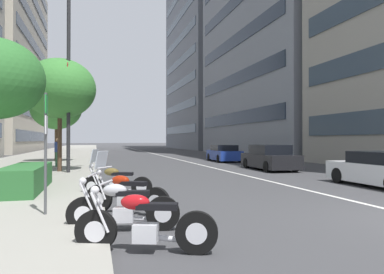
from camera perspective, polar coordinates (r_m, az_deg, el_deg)
sidewalk_right_plaza at (r=36.25m, az=-21.56°, el=-3.11°), size 160.00×8.42×0.15m
lane_centre_stripe at (r=41.66m, az=-5.29°, el=-2.89°), size 110.00×0.16×0.01m
motorcycle_mid_row at (r=5.77m, az=-7.65°, el=-13.91°), size 0.94×2.17×1.11m
motorcycle_nearest_camera at (r=7.17m, az=-11.09°, el=-11.25°), size 0.72×2.17×1.11m
motorcycle_by_sign_pole at (r=8.70m, az=-10.64°, el=-9.16°), size 1.32×1.89×1.50m
motorcycle_under_tarp at (r=11.33m, az=-12.18°, el=-7.19°), size 0.97×2.11×1.48m
car_approaching_light at (r=15.21m, az=28.28°, el=-4.66°), size 4.31×1.99×1.33m
car_lead_in_lane at (r=21.58m, az=12.31°, el=-3.32°), size 4.74×2.08×1.48m
car_mid_block_traffic at (r=29.22m, az=5.15°, el=-2.67°), size 4.33×2.09×1.35m
parking_sign_by_curb at (r=8.36m, az=-22.38°, el=-0.18°), size 0.32×0.06×2.64m
street_lamp_with_banners at (r=19.10m, az=-18.20°, el=11.28°), size 1.26×2.49×9.36m
clipped_hedge_bed at (r=12.68m, az=-25.05°, el=-5.96°), size 4.22×1.10×0.79m
street_tree_mid_sidewalk at (r=19.72m, az=-20.42°, el=7.25°), size 3.63×3.63×5.81m
street_tree_by_lamp_post at (r=28.99m, az=-20.93°, el=4.32°), size 3.78×3.78×5.63m
pedestrian_on_plaza at (r=22.94m, az=-20.68°, el=-2.28°), size 0.29×0.42×1.73m
office_tower_mid_left at (r=76.40m, az=4.13°, el=16.13°), size 27.15×16.38×47.17m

